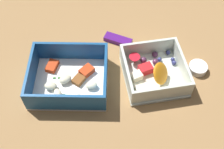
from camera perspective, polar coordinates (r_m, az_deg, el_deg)
name	(u,v)px	position (r cm, az deg, el deg)	size (l,w,h in cm)	color
table_surface	(116,81)	(68.58, 0.71, -1.18)	(80.00, 80.00, 2.00)	#9E7547
pasta_container	(69,79)	(66.04, -8.35, -0.85)	(17.74, 15.27, 5.92)	white
fruit_bowl	(153,72)	(67.32, 7.96, 0.57)	(15.33, 15.30, 5.57)	silver
candy_bar	(118,40)	(74.29, 1.17, 6.76)	(7.00, 2.40, 1.20)	#51197A
paper_cup_liner	(198,68)	(71.31, 16.36, 1.23)	(4.32, 4.32, 1.63)	white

